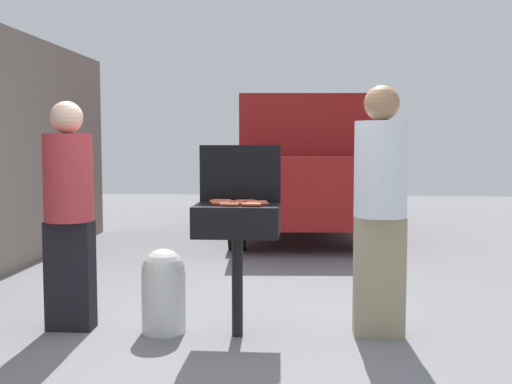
{
  "coord_description": "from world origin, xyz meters",
  "views": [
    {
      "loc": [
        0.63,
        -4.4,
        1.39
      ],
      "look_at": [
        0.25,
        0.47,
        1.0
      ],
      "focal_mm": 43.78,
      "sensor_mm": 36.0,
      "label": 1
    }
  ],
  "objects_px": {
    "hot_dog_0": "(259,204)",
    "hot_dog_10": "(258,202)",
    "hot_dog_3": "(250,204)",
    "hot_dog_12": "(221,203)",
    "hot_dog_5": "(219,202)",
    "hot_dog_1": "(251,205)",
    "bbq_grill": "(237,225)",
    "hot_dog_13": "(245,204)",
    "person_right": "(380,201)",
    "hot_dog_8": "(256,203)",
    "person_left": "(69,207)",
    "hot_dog_6": "(229,205)",
    "hot_dog_4": "(234,202)",
    "hot_dog_11": "(222,201)",
    "hot_dog_9": "(221,203)",
    "hot_dog_7": "(222,204)",
    "parked_minivan": "(301,166)",
    "propane_tank": "(163,289)",
    "hot_dog_2": "(246,201)"
  },
  "relations": [
    {
      "from": "hot_dog_9",
      "to": "hot_dog_10",
      "type": "distance_m",
      "value": 0.27
    },
    {
      "from": "hot_dog_2",
      "to": "hot_dog_6",
      "type": "bearing_deg",
      "value": -109.51
    },
    {
      "from": "bbq_grill",
      "to": "hot_dog_11",
      "type": "height_order",
      "value": "hot_dog_11"
    },
    {
      "from": "hot_dog_0",
      "to": "hot_dog_6",
      "type": "distance_m",
      "value": 0.22
    },
    {
      "from": "hot_dog_5",
      "to": "person_right",
      "type": "distance_m",
      "value": 1.16
    },
    {
      "from": "hot_dog_3",
      "to": "hot_dog_13",
      "type": "relative_size",
      "value": 1.0
    },
    {
      "from": "bbq_grill",
      "to": "hot_dog_10",
      "type": "height_order",
      "value": "hot_dog_10"
    },
    {
      "from": "hot_dog_4",
      "to": "hot_dog_2",
      "type": "bearing_deg",
      "value": 45.51
    },
    {
      "from": "bbq_grill",
      "to": "hot_dog_5",
      "type": "bearing_deg",
      "value": 150.18
    },
    {
      "from": "bbq_grill",
      "to": "hot_dog_6",
      "type": "height_order",
      "value": "hot_dog_6"
    },
    {
      "from": "hot_dog_8",
      "to": "hot_dog_6",
      "type": "bearing_deg",
      "value": -138.74
    },
    {
      "from": "hot_dog_12",
      "to": "person_right",
      "type": "xyz_separation_m",
      "value": [
        1.13,
        0.11,
        0.01
      ]
    },
    {
      "from": "bbq_grill",
      "to": "hot_dog_2",
      "type": "height_order",
      "value": "hot_dog_2"
    },
    {
      "from": "hot_dog_8",
      "to": "hot_dog_10",
      "type": "height_order",
      "value": "same"
    },
    {
      "from": "hot_dog_7",
      "to": "person_left",
      "type": "bearing_deg",
      "value": 172.9
    },
    {
      "from": "person_left",
      "to": "hot_dog_12",
      "type": "bearing_deg",
      "value": -11.43
    },
    {
      "from": "hot_dog_8",
      "to": "person_left",
      "type": "xyz_separation_m",
      "value": [
        -1.39,
        0.05,
        -0.05
      ]
    },
    {
      "from": "hot_dog_9",
      "to": "parked_minivan",
      "type": "xyz_separation_m",
      "value": [
        0.53,
        5.18,
        0.06
      ]
    },
    {
      "from": "hot_dog_9",
      "to": "hot_dog_12",
      "type": "distance_m",
      "value": 0.03
    },
    {
      "from": "hot_dog_0",
      "to": "hot_dog_3",
      "type": "distance_m",
      "value": 0.08
    },
    {
      "from": "hot_dog_11",
      "to": "hot_dog_9",
      "type": "bearing_deg",
      "value": -84.57
    },
    {
      "from": "hot_dog_5",
      "to": "hot_dog_9",
      "type": "bearing_deg",
      "value": -73.54
    },
    {
      "from": "hot_dog_10",
      "to": "person_left",
      "type": "bearing_deg",
      "value": 179.95
    },
    {
      "from": "hot_dog_11",
      "to": "hot_dog_12",
      "type": "bearing_deg",
      "value": -87.0
    },
    {
      "from": "hot_dog_12",
      "to": "hot_dog_13",
      "type": "xyz_separation_m",
      "value": [
        0.18,
        -0.08,
        0.0
      ]
    },
    {
      "from": "hot_dog_13",
      "to": "person_right",
      "type": "relative_size",
      "value": 0.07
    },
    {
      "from": "hot_dog_7",
      "to": "hot_dog_11",
      "type": "bearing_deg",
      "value": 97.13
    },
    {
      "from": "hot_dog_3",
      "to": "hot_dog_12",
      "type": "distance_m",
      "value": 0.25
    },
    {
      "from": "hot_dog_5",
      "to": "hot_dog_12",
      "type": "distance_m",
      "value": 0.09
    },
    {
      "from": "hot_dog_3",
      "to": "hot_dog_12",
      "type": "relative_size",
      "value": 1.0
    },
    {
      "from": "bbq_grill",
      "to": "hot_dog_5",
      "type": "xyz_separation_m",
      "value": [
        -0.14,
        0.08,
        0.16
      ]
    },
    {
      "from": "hot_dog_2",
      "to": "hot_dog_10",
      "type": "bearing_deg",
      "value": -27.74
    },
    {
      "from": "hot_dog_3",
      "to": "person_right",
      "type": "bearing_deg",
      "value": 13.17
    },
    {
      "from": "hot_dog_3",
      "to": "hot_dog_8",
      "type": "height_order",
      "value": "same"
    },
    {
      "from": "hot_dog_5",
      "to": "hot_dog_1",
      "type": "bearing_deg",
      "value": -41.55
    },
    {
      "from": "hot_dog_0",
      "to": "propane_tank",
      "type": "bearing_deg",
      "value": 172.3
    },
    {
      "from": "hot_dog_7",
      "to": "person_left",
      "type": "height_order",
      "value": "person_left"
    },
    {
      "from": "bbq_grill",
      "to": "person_left",
      "type": "height_order",
      "value": "person_left"
    },
    {
      "from": "hot_dog_2",
      "to": "hot_dog_13",
      "type": "xyz_separation_m",
      "value": [
        0.01,
        -0.2,
        0.0
      ]
    },
    {
      "from": "hot_dog_6",
      "to": "hot_dog_10",
      "type": "xyz_separation_m",
      "value": [
        0.18,
        0.2,
        0.0
      ]
    },
    {
      "from": "hot_dog_5",
      "to": "propane_tank",
      "type": "xyz_separation_m",
      "value": [
        -0.4,
        -0.04,
        -0.64
      ]
    },
    {
      "from": "hot_dog_6",
      "to": "hot_dog_12",
      "type": "xyz_separation_m",
      "value": [
        -0.08,
        0.13,
        0.0
      ]
    },
    {
      "from": "hot_dog_4",
      "to": "hot_dog_5",
      "type": "relative_size",
      "value": 1.0
    },
    {
      "from": "hot_dog_0",
      "to": "hot_dog_11",
      "type": "relative_size",
      "value": 1.0
    },
    {
      "from": "bbq_grill",
      "to": "person_right",
      "type": "height_order",
      "value": "person_right"
    },
    {
      "from": "bbq_grill",
      "to": "hot_dog_9",
      "type": "height_order",
      "value": "hot_dog_9"
    },
    {
      "from": "hot_dog_0",
      "to": "hot_dog_10",
      "type": "bearing_deg",
      "value": 98.18
    },
    {
      "from": "hot_dog_1",
      "to": "parked_minivan",
      "type": "height_order",
      "value": "parked_minivan"
    },
    {
      "from": "bbq_grill",
      "to": "hot_dog_13",
      "type": "relative_size",
      "value": 7.3
    },
    {
      "from": "hot_dog_2",
      "to": "person_right",
      "type": "distance_m",
      "value": 0.96
    }
  ]
}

